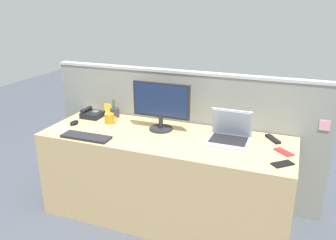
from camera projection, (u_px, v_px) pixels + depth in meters
ground_plane at (166, 214)px, 2.99m from camera, size 10.00×10.00×0.00m
desk at (166, 177)px, 2.87m from camera, size 2.02×0.72×0.74m
cubicle_divider at (182, 135)px, 3.14m from camera, size 2.51×0.08×1.20m
desktop_monitor at (161, 104)px, 2.81m from camera, size 0.49×0.20×0.40m
laptop at (230, 134)px, 2.63m from camera, size 0.32×0.27×0.24m
desk_phone at (92, 114)px, 3.17m from camera, size 0.18×0.16×0.09m
keyboard_main at (86, 137)px, 2.70m from camera, size 0.40×0.14×0.02m
computer_mouse_right_hand at (74, 123)px, 3.00m from camera, size 0.07×0.10×0.03m
pen_cup at (115, 112)px, 3.17m from camera, size 0.08×0.08×0.18m
cell_phone_black_slab at (283, 164)px, 2.27m from camera, size 0.16×0.15×0.01m
cell_phone_white_slab at (61, 128)px, 2.90m from camera, size 0.13×0.13×0.01m
cell_phone_red_case at (284, 152)px, 2.45m from camera, size 0.15×0.15×0.01m
tv_remote at (273, 139)px, 2.66m from camera, size 0.13×0.16×0.02m
coffee_mug at (110, 118)px, 3.02m from camera, size 0.12×0.08×0.09m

